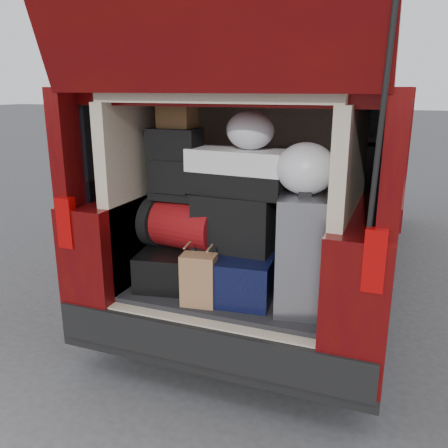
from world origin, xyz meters
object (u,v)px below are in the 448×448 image
(black_hardshell, at_px, (177,264))
(twotone_duffel, at_px, (240,171))
(black_soft_case, at_px, (235,222))
(navy_hardshell, at_px, (236,270))
(red_duffel, at_px, (184,224))
(kraft_bag, at_px, (199,280))
(silver_roller, at_px, (303,251))
(backpack, at_px, (175,164))

(black_hardshell, xyz_separation_m, twotone_duffel, (0.42, 0.04, 0.63))
(black_hardshell, bearing_deg, black_soft_case, -9.32)
(black_soft_case, bearing_deg, twotone_duffel, 64.43)
(black_hardshell, relative_size, twotone_duffel, 0.95)
(navy_hardshell, xyz_separation_m, red_duffel, (-0.37, 0.03, 0.25))
(navy_hardshell, relative_size, kraft_bag, 1.99)
(silver_roller, distance_m, backpack, 0.96)
(silver_roller, height_order, black_soft_case, silver_roller)
(black_hardshell, xyz_separation_m, navy_hardshell, (0.42, -0.01, 0.02))
(red_duffel, xyz_separation_m, backpack, (-0.05, 0.01, 0.38))
(silver_roller, bearing_deg, black_soft_case, 159.36)
(backpack, bearing_deg, kraft_bag, -47.66)
(kraft_bag, bearing_deg, black_soft_case, 60.41)
(silver_roller, bearing_deg, red_duffel, 163.51)
(red_duffel, height_order, black_soft_case, black_soft_case)
(black_hardshell, height_order, twotone_duffel, twotone_duffel)
(silver_roller, bearing_deg, navy_hardshell, 161.67)
(silver_roller, bearing_deg, twotone_duffel, 154.94)
(black_hardshell, relative_size, black_soft_case, 1.18)
(navy_hardshell, distance_m, backpack, 0.76)
(kraft_bag, height_order, red_duffel, red_duffel)
(black_hardshell, bearing_deg, twotone_duffel, -5.11)
(twotone_duffel, bearing_deg, black_hardshell, -170.07)
(black_hardshell, relative_size, backpack, 1.27)
(black_hardshell, xyz_separation_m, backpack, (-0.00, 0.02, 0.65))
(twotone_duffel, bearing_deg, kraft_bag, -107.45)
(silver_roller, bearing_deg, backpack, 163.34)
(black_hardshell, bearing_deg, navy_hardshell, -12.12)
(backpack, bearing_deg, navy_hardshell, -5.64)
(black_hardshell, xyz_separation_m, black_soft_case, (0.41, 0.01, 0.33))
(black_soft_case, height_order, twotone_duffel, twotone_duffel)
(silver_roller, distance_m, twotone_duffel, 0.60)
(navy_hardshell, bearing_deg, black_hardshell, 172.51)
(backpack, bearing_deg, black_soft_case, -2.97)
(twotone_duffel, bearing_deg, navy_hardshell, -87.88)
(red_duffel, distance_m, twotone_duffel, 0.52)
(silver_roller, height_order, kraft_bag, silver_roller)
(navy_hardshell, distance_m, kraft_bag, 0.30)
(kraft_bag, relative_size, black_soft_case, 0.64)
(navy_hardshell, distance_m, black_soft_case, 0.31)
(navy_hardshell, bearing_deg, black_soft_case, 118.15)
(navy_hardshell, distance_m, silver_roller, 0.47)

